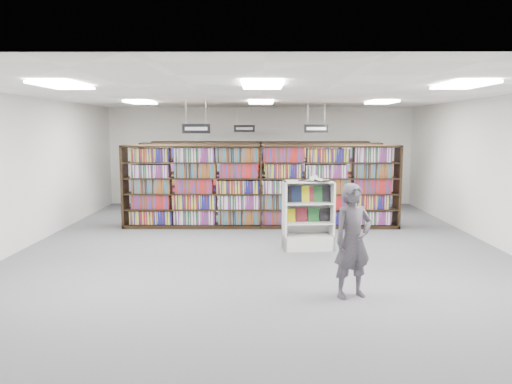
{
  "coord_description": "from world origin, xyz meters",
  "views": [
    {
      "loc": [
        -0.06,
        -10.59,
        2.52
      ],
      "look_at": [
        -0.11,
        0.5,
        1.1
      ],
      "focal_mm": 35.0,
      "sensor_mm": 36.0,
      "label": 1
    }
  ],
  "objects_px": {
    "bookshelf_row_near": "(261,186)",
    "shopper": "(353,241)",
    "endcap_display": "(308,226)",
    "open_book": "(314,179)"
  },
  "relations": [
    {
      "from": "bookshelf_row_near",
      "to": "shopper",
      "type": "distance_m",
      "value": 5.5
    },
    {
      "from": "endcap_display",
      "to": "open_book",
      "type": "height_order",
      "value": "open_book"
    },
    {
      "from": "open_book",
      "to": "shopper",
      "type": "relative_size",
      "value": 0.41
    },
    {
      "from": "bookshelf_row_near",
      "to": "endcap_display",
      "type": "bearing_deg",
      "value": -67.28
    },
    {
      "from": "bookshelf_row_near",
      "to": "shopper",
      "type": "xyz_separation_m",
      "value": [
        1.35,
        -5.32,
        -0.19
      ]
    },
    {
      "from": "endcap_display",
      "to": "shopper",
      "type": "height_order",
      "value": "shopper"
    },
    {
      "from": "bookshelf_row_near",
      "to": "endcap_display",
      "type": "relative_size",
      "value": 4.84
    },
    {
      "from": "endcap_display",
      "to": "open_book",
      "type": "xyz_separation_m",
      "value": [
        0.11,
        -0.1,
        0.99
      ]
    },
    {
      "from": "endcap_display",
      "to": "shopper",
      "type": "bearing_deg",
      "value": -87.75
    },
    {
      "from": "bookshelf_row_near",
      "to": "open_book",
      "type": "bearing_deg",
      "value": -65.82
    }
  ]
}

